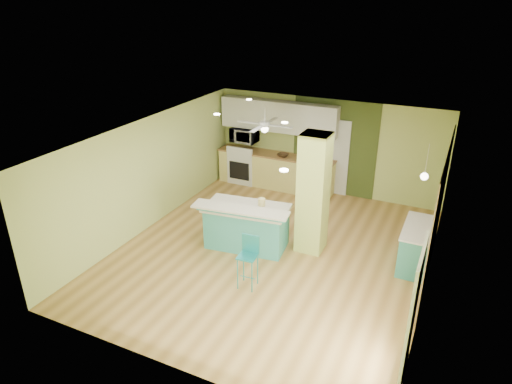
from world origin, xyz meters
TOP-DOWN VIEW (x-y plane):
  - floor at (0.00, 0.00)m, footprint 6.00×7.00m
  - ceiling at (0.00, 0.00)m, footprint 6.00×7.00m
  - wall_back at (0.00, 3.50)m, footprint 6.00×0.01m
  - wall_front at (0.00, -3.50)m, footprint 6.00×0.01m
  - wall_left at (-3.00, 0.00)m, footprint 0.01×7.00m
  - wall_right at (3.00, 0.00)m, footprint 0.01×7.00m
  - wood_panel at (2.99, 0.60)m, footprint 0.02×3.40m
  - olive_accent at (0.20, 3.49)m, footprint 2.20×0.02m
  - interior_door at (0.20, 3.46)m, footprint 0.82×0.05m
  - french_door at (2.97, -2.30)m, footprint 0.04×1.08m
  - column at (0.65, 0.50)m, footprint 0.55×0.55m
  - kitchen_run at (-1.30, 3.20)m, footprint 3.25×0.63m
  - stove at (-2.25, 3.19)m, footprint 0.76×0.66m
  - upper_cabinets at (-1.30, 3.32)m, footprint 3.20×0.34m
  - microwave at (-2.25, 3.20)m, footprint 0.70×0.48m
  - ceiling_fan at (-1.10, 2.00)m, footprint 1.41×1.41m
  - pendant_lamp at (2.65, 0.75)m, footprint 0.14×0.14m
  - wall_decor at (2.96, 0.80)m, footprint 0.03×0.90m
  - peninsula at (-0.60, 0.00)m, footprint 1.99×1.25m
  - bar_stool at (0.06, -1.22)m, footprint 0.35×0.35m
  - side_counter at (2.70, 0.78)m, footprint 0.55×1.30m
  - fruit_bowl at (-1.06, 3.11)m, footprint 0.32×0.32m
  - canister at (-0.36, 0.23)m, footprint 0.15×0.15m

SIDE VIEW (x-z plane):
  - floor at x=0.00m, z-range -0.01..0.00m
  - side_counter at x=2.70m, z-range 0.00..0.84m
  - stove at x=-2.25m, z-range -0.08..1.00m
  - kitchen_run at x=-1.30m, z-range 0.00..0.94m
  - peninsula at x=-0.60m, z-range -0.04..1.01m
  - bar_stool at x=0.06m, z-range 0.17..1.17m
  - fruit_bowl at x=-1.06m, z-range 0.94..1.01m
  - canister at x=-0.36m, z-range 0.91..1.06m
  - interior_door at x=0.20m, z-range 0.00..2.00m
  - french_door at x=2.97m, z-range 0.00..2.10m
  - wall_back at x=0.00m, z-range 0.00..2.50m
  - wall_front at x=0.00m, z-range 0.00..2.50m
  - wall_left at x=-3.00m, z-range 0.00..2.50m
  - wall_right at x=3.00m, z-range 0.00..2.50m
  - wood_panel at x=2.99m, z-range 0.00..2.50m
  - olive_accent at x=0.20m, z-range 0.00..2.50m
  - column at x=0.65m, z-range 0.00..2.50m
  - microwave at x=-2.25m, z-range 1.16..1.55m
  - wall_decor at x=2.96m, z-range 1.20..1.90m
  - pendant_lamp at x=2.65m, z-range 1.54..2.23m
  - upper_cabinets at x=-1.30m, z-range 1.55..2.35m
  - ceiling_fan at x=-1.10m, z-range 1.77..2.38m
  - ceiling at x=0.00m, z-range 2.50..2.51m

